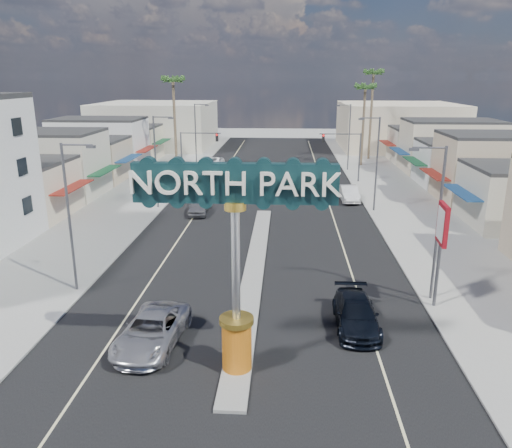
# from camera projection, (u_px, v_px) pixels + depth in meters

# --- Properties ---
(ground) EXTENTS (160.00, 160.00, 0.00)m
(ground) POSITION_uv_depth(u_px,v_px,m) (265.00, 210.00, 48.99)
(ground) COLOR gray
(ground) RESTS_ON ground
(road) EXTENTS (20.00, 120.00, 0.01)m
(road) POSITION_uv_depth(u_px,v_px,m) (265.00, 210.00, 48.99)
(road) COLOR black
(road) RESTS_ON ground
(median_island) EXTENTS (1.30, 30.00, 0.16)m
(median_island) POSITION_uv_depth(u_px,v_px,m) (254.00, 269.00, 33.66)
(median_island) COLOR gray
(median_island) RESTS_ON ground
(sidewalk_left) EXTENTS (8.00, 120.00, 0.12)m
(sidewalk_left) POSITION_uv_depth(u_px,v_px,m) (125.00, 207.00, 49.78)
(sidewalk_left) COLOR gray
(sidewalk_left) RESTS_ON ground
(sidewalk_right) EXTENTS (8.00, 120.00, 0.12)m
(sidewalk_right) POSITION_uv_depth(u_px,v_px,m) (409.00, 211.00, 48.17)
(sidewalk_right) COLOR gray
(sidewalk_right) RESTS_ON ground
(storefront_row_left) EXTENTS (12.00, 42.00, 6.00)m
(storefront_row_left) POSITION_uv_depth(u_px,v_px,m) (77.00, 157.00, 61.97)
(storefront_row_left) COLOR beige
(storefront_row_left) RESTS_ON ground
(storefront_row_right) EXTENTS (12.00, 42.00, 6.00)m
(storefront_row_right) POSITION_uv_depth(u_px,v_px,m) (471.00, 160.00, 59.20)
(storefront_row_right) COLOR #B7B29E
(storefront_row_right) RESTS_ON ground
(backdrop_far_left) EXTENTS (20.00, 20.00, 8.00)m
(backdrop_far_left) POSITION_uv_depth(u_px,v_px,m) (157.00, 125.00, 92.19)
(backdrop_far_left) COLOR #B7B29E
(backdrop_far_left) RESTS_ON ground
(backdrop_far_right) EXTENTS (20.00, 20.00, 8.00)m
(backdrop_far_right) POSITION_uv_depth(u_px,v_px,m) (398.00, 126.00, 89.66)
(backdrop_far_right) COLOR beige
(backdrop_far_right) RESTS_ON ground
(gateway_sign) EXTENTS (8.20, 1.50, 9.15)m
(gateway_sign) POSITION_uv_depth(u_px,v_px,m) (236.00, 245.00, 20.49)
(gateway_sign) COLOR orange
(gateway_sign) RESTS_ON median_island
(traffic_signal_left) EXTENTS (5.09, 0.45, 6.00)m
(traffic_signal_left) POSITION_uv_depth(u_px,v_px,m) (196.00, 146.00, 61.70)
(traffic_signal_left) COLOR #47474C
(traffic_signal_left) RESTS_ON ground
(traffic_signal_right) EXTENTS (5.09, 0.45, 6.00)m
(traffic_signal_right) POSITION_uv_depth(u_px,v_px,m) (345.00, 148.00, 60.64)
(traffic_signal_right) COLOR #47474C
(traffic_signal_right) RESTS_ON ground
(streetlight_l_near) EXTENTS (2.03, 0.22, 9.00)m
(streetlight_l_near) POSITION_uv_depth(u_px,v_px,m) (71.00, 211.00, 29.01)
(streetlight_l_near) COLOR #47474C
(streetlight_l_near) RESTS_ON ground
(streetlight_l_mid) EXTENTS (2.03, 0.22, 9.00)m
(streetlight_l_mid) POSITION_uv_depth(u_px,v_px,m) (157.00, 157.00, 48.16)
(streetlight_l_mid) COLOR #47474C
(streetlight_l_mid) RESTS_ON ground
(streetlight_l_far) EXTENTS (2.03, 0.22, 9.00)m
(streetlight_l_far) POSITION_uv_depth(u_px,v_px,m) (197.00, 133.00, 69.21)
(streetlight_l_far) COLOR #47474C
(streetlight_l_far) RESTS_ON ground
(streetlight_r_near) EXTENTS (2.03, 0.22, 9.00)m
(streetlight_r_near) POSITION_uv_depth(u_px,v_px,m) (436.00, 217.00, 27.81)
(streetlight_r_near) COLOR #47474C
(streetlight_r_near) RESTS_ON ground
(streetlight_r_mid) EXTENTS (2.03, 0.22, 9.00)m
(streetlight_r_mid) POSITION_uv_depth(u_px,v_px,m) (375.00, 159.00, 46.95)
(streetlight_r_mid) COLOR #47474C
(streetlight_r_mid) RESTS_ON ground
(streetlight_r_far) EXTENTS (2.03, 0.22, 9.00)m
(streetlight_r_far) POSITION_uv_depth(u_px,v_px,m) (348.00, 134.00, 68.01)
(streetlight_r_far) COLOR #47474C
(streetlight_r_far) RESTS_ON ground
(palm_left_far) EXTENTS (2.60, 2.60, 13.10)m
(palm_left_far) POSITION_uv_depth(u_px,v_px,m) (173.00, 85.00, 65.62)
(palm_left_far) COLOR brown
(palm_left_far) RESTS_ON ground
(palm_right_mid) EXTENTS (2.60, 2.60, 12.10)m
(palm_right_mid) POSITION_uv_depth(u_px,v_px,m) (365.00, 91.00, 70.12)
(palm_right_mid) COLOR brown
(palm_right_mid) RESTS_ON ground
(palm_right_far) EXTENTS (2.60, 2.60, 14.10)m
(palm_right_far) POSITION_uv_depth(u_px,v_px,m) (373.00, 78.00, 75.24)
(palm_right_far) COLOR brown
(palm_right_far) RESTS_ON ground
(suv_left) EXTENTS (3.09, 5.90, 1.58)m
(suv_left) POSITION_uv_depth(u_px,v_px,m) (152.00, 331.00, 24.06)
(suv_left) COLOR silver
(suv_left) RESTS_ON ground
(suv_right) EXTENTS (2.13, 5.24, 1.52)m
(suv_right) POSITION_uv_depth(u_px,v_px,m) (356.00, 314.00, 25.83)
(suv_right) COLOR black
(suv_right) RESTS_ON ground
(car_parked_left) EXTENTS (2.09, 4.43, 1.47)m
(car_parked_left) POSITION_uv_depth(u_px,v_px,m) (198.00, 206.00, 47.29)
(car_parked_left) COLOR slate
(car_parked_left) RESTS_ON ground
(car_parked_right) EXTENTS (1.94, 4.93, 1.60)m
(car_parked_right) POSITION_uv_depth(u_px,v_px,m) (349.00, 193.00, 52.27)
(car_parked_right) COLOR silver
(car_parked_right) RESTS_ON ground
(city_bus) EXTENTS (2.58, 10.93, 3.04)m
(city_bus) POSITION_uv_depth(u_px,v_px,m) (208.00, 175.00, 58.03)
(city_bus) COLOR white
(city_bus) RESTS_ON ground
(bank_pylon_sign) EXTENTS (0.37, 1.86, 5.91)m
(bank_pylon_sign) POSITION_uv_depth(u_px,v_px,m) (442.00, 230.00, 26.99)
(bank_pylon_sign) COLOR #47474C
(bank_pylon_sign) RESTS_ON sidewalk_right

